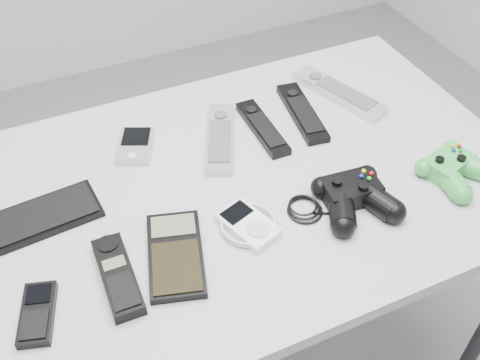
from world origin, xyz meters
name	(u,v)px	position (x,y,z in m)	size (l,w,h in m)	color
desk	(246,202)	(0.07, 0.05, 0.68)	(1.12, 0.72, 0.75)	#A7A7AA
pda_keyboard	(34,219)	(-0.33, 0.11, 0.76)	(0.24, 0.10, 0.01)	black
pda	(135,145)	(-0.10, 0.23, 0.76)	(0.07, 0.11, 0.02)	#B1B2B9
remote_silver_a	(220,137)	(0.07, 0.18, 0.76)	(0.05, 0.22, 0.02)	#B1B2B9
remote_black_a	(262,127)	(0.17, 0.17, 0.76)	(0.04, 0.19, 0.02)	black
remote_black_b	(302,112)	(0.28, 0.18, 0.76)	(0.05, 0.21, 0.02)	black
remote_silver_b	(338,92)	(0.39, 0.21, 0.76)	(0.06, 0.24, 0.02)	silver
mobile_phone	(37,313)	(-0.36, -0.10, 0.76)	(0.05, 0.11, 0.02)	black
cordless_handset	(118,276)	(-0.22, -0.08, 0.76)	(0.05, 0.17, 0.03)	black
calculator	(175,254)	(-0.12, -0.08, 0.76)	(0.09, 0.19, 0.02)	black
mp3_player	(248,224)	(0.02, -0.07, 0.76)	(0.10, 0.11, 0.02)	white
controller_black	(355,195)	(0.23, -0.10, 0.77)	(0.25, 0.16, 0.05)	black
controller_green	(454,167)	(0.45, -0.11, 0.77)	(0.13, 0.14, 0.05)	green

